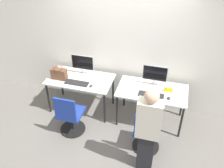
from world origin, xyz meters
TOP-DOWN VIEW (x-y plane):
  - ground_plane at (0.00, 0.00)m, footprint 20.00×20.00m
  - wall_back at (0.00, 0.84)m, footprint 12.00×0.05m
  - desk_left at (-0.72, 0.36)m, footprint 1.29×0.72m
  - monitor_left at (-0.72, 0.54)m, footprint 0.46×0.16m
  - keyboard_left at (-0.72, 0.19)m, footprint 0.46×0.16m
  - mouse_left at (-0.42, 0.16)m, footprint 0.06×0.09m
  - office_chair_left at (-0.66, -0.36)m, footprint 0.48×0.48m
  - desk_right at (0.72, 0.36)m, footprint 1.29×0.72m
  - monitor_right at (0.72, 0.53)m, footprint 0.46×0.16m
  - keyboard_right at (0.72, 0.19)m, footprint 0.46×0.16m
  - mouse_right at (1.03, 0.18)m, footprint 0.06×0.09m
  - office_chair_right at (0.76, -0.41)m, footprint 0.48×0.48m
  - person_right at (0.80, -0.77)m, footprint 0.36×0.21m
  - handbag at (-1.11, 0.25)m, footprint 0.30×0.18m
  - placard_right at (1.00, 0.39)m, footprint 0.16×0.03m

SIDE VIEW (x-z plane):
  - ground_plane at x=0.00m, z-range 0.00..0.00m
  - office_chair_left at x=-0.66m, z-range -0.08..0.81m
  - office_chair_right at x=0.76m, z-range -0.08..0.81m
  - desk_left at x=-0.72m, z-range 0.30..1.04m
  - desk_right at x=0.72m, z-range 0.30..1.04m
  - keyboard_left at x=-0.72m, z-range 0.74..0.76m
  - keyboard_right at x=0.72m, z-range 0.74..0.76m
  - mouse_left at x=-0.42m, z-range 0.74..0.77m
  - mouse_right at x=1.03m, z-range 0.74..0.77m
  - placard_right at x=1.00m, z-range 0.74..0.82m
  - person_right at x=0.80m, z-range 0.07..1.64m
  - handbag at x=-1.11m, z-range 0.73..0.98m
  - monitor_left at x=-0.72m, z-range 0.77..1.19m
  - monitor_right at x=0.72m, z-range 0.77..1.19m
  - wall_back at x=0.00m, z-range 0.00..2.80m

